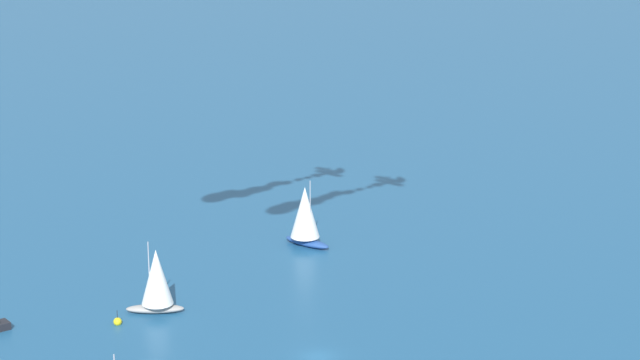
% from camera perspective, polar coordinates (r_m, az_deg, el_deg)
% --- Properties ---
extents(ground_plane, '(2000.00, 2000.00, 0.00)m').
position_cam_1_polar(ground_plane, '(145.35, -0.10, -8.50)').
color(ground_plane, '#1E517A').
extents(sailboat_trailing, '(6.49, 8.17, 10.59)m').
position_cam_1_polar(sailboat_trailing, '(182.51, -0.72, -1.72)').
color(sailboat_trailing, '#23478C').
rests_on(sailboat_trailing, ground_plane).
extents(sailboat_outer_ring_a, '(4.73, 7.90, 9.92)m').
position_cam_1_polar(sailboat_outer_ring_a, '(158.18, -7.87, -4.81)').
color(sailboat_outer_ring_a, '#9E9993').
rests_on(sailboat_outer_ring_a, ground_plane).
extents(marker_buoy, '(1.10, 1.10, 2.10)m').
position_cam_1_polar(marker_buoy, '(156.66, -9.71, -6.73)').
color(marker_buoy, yellow).
rests_on(marker_buoy, ground_plane).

